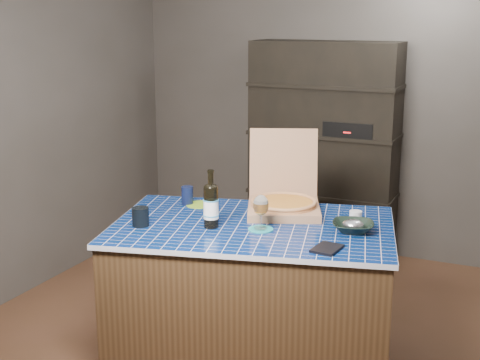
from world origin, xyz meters
The scene contains 14 objects.
room centered at (0.00, 0.00, 1.25)m, with size 3.50×3.50×3.50m.
shelving_unit centered at (0.00, 1.53, 0.90)m, with size 1.20×0.41×1.80m.
kitchen_island centered at (0.19, -0.41, 0.43)m, with size 1.76×1.34×0.86m.
pizza_box centered at (0.26, -0.10, 0.92)m, with size 0.58×0.63×0.46m.
mead_bottle centered at (0.00, -0.55, 0.99)m, with size 0.09×0.09×0.33m.
teal_trivet centered at (0.27, -0.48, 0.86)m, with size 0.14×0.14×0.01m, color teal.
wine_glass centered at (0.27, -0.48, 1.00)m, with size 0.09×0.09×0.19m.
tumbler centered at (-0.37, -0.69, 0.91)m, with size 0.10×0.10×0.11m, color black.
dvd_case centered at (0.70, -0.63, 0.87)m, with size 0.12×0.17×0.01m, color black.
bowl centered at (0.74, -0.30, 0.89)m, with size 0.23×0.23×0.06m, color black.
foil_contents centered at (0.74, -0.30, 0.90)m, with size 0.12×0.10×0.06m, color #AAABB5.
white_jar centered at (0.71, -0.12, 0.89)m, with size 0.07×0.07×0.06m, color silver.
navy_cup centered at (-0.34, -0.20, 0.92)m, with size 0.07×0.07×0.11m, color black.
green_trivet centered at (-0.26, -0.18, 0.86)m, with size 0.17×0.17×0.01m, color #75A323.
Camera 1 is at (1.61, -3.71, 2.02)m, focal length 50.00 mm.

